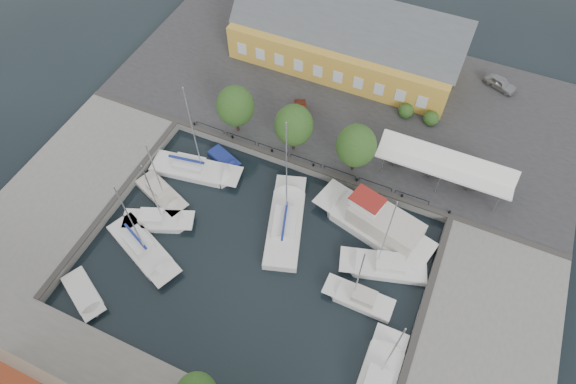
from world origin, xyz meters
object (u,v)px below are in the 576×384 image
object	(u,v)px
car_red	(301,112)
west_boat_d	(143,248)
east_boat_b	(360,299)
west_boat_a	(194,170)
tent_canopy	(445,163)
car_silver	(501,83)
launch_nw	(224,159)
west_boat_c	(157,222)
launch_sw	(84,294)
trawler	(378,225)
west_boat_b	(161,194)
east_boat_a	(385,267)
warehouse	(342,38)
center_sailboat	(285,224)

from	to	relation	value
car_red	west_boat_d	distance (m)	23.63
east_boat_b	west_boat_a	bearing A→B (deg)	162.55
tent_canopy	car_silver	distance (m)	17.53
car_silver	west_boat_d	xyz separation A→B (m)	(-28.08, -36.92, -1.44)
west_boat_d	launch_nw	distance (m)	13.57
west_boat_c	launch_sw	world-z (taller)	west_boat_c
car_red	trawler	distance (m)	16.98
east_boat_b	west_boat_b	world-z (taller)	west_boat_b
tent_canopy	launch_sw	distance (m)	37.82
trawler	west_boat_d	size ratio (longest dim) A/B	1.08
west_boat_c	east_boat_a	bearing A→B (deg)	11.46
west_boat_a	west_boat_c	size ratio (longest dim) A/B	1.31
trawler	west_boat_c	xyz separation A→B (m)	(-21.03, -8.37, -0.76)
warehouse	west_boat_a	size ratio (longest dim) A/B	2.14
car_silver	west_boat_b	world-z (taller)	west_boat_b
tent_canopy	west_boat_a	xyz separation A→B (m)	(-25.09, -9.24, -3.41)
warehouse	east_boat_b	distance (m)	33.05
trawler	center_sailboat	bearing A→B (deg)	-159.07
center_sailboat	east_boat_b	world-z (taller)	center_sailboat
trawler	west_boat_a	size ratio (longest dim) A/B	1.01
warehouse	car_red	bearing A→B (deg)	-93.40
west_boat_c	launch_sw	bearing A→B (deg)	-101.44
car_red	west_boat_c	xyz separation A→B (m)	(-7.94, -19.17, -1.37)
warehouse	west_boat_b	size ratio (longest dim) A/B	3.03
car_silver	launch_nw	size ratio (longest dim) A/B	0.94
west_boat_a	launch_nw	world-z (taller)	west_boat_a
tent_canopy	west_boat_b	distance (m)	30.07
car_red	center_sailboat	xyz separation A→B (m)	(4.36, -14.14, -1.27)
car_silver	east_boat_a	distance (m)	29.60
west_boat_d	launch_nw	bearing A→B (deg)	82.21
east_boat_b	launch_nw	size ratio (longest dim) A/B	2.11
car_silver	west_boat_c	world-z (taller)	west_boat_c
east_boat_a	car_silver	bearing A→B (deg)	79.29
car_silver	west_boat_a	xyz separation A→B (m)	(-28.43, -26.34, -1.44)
west_boat_d	west_boat_c	bearing A→B (deg)	98.39
tent_canopy	center_sailboat	xyz separation A→B (m)	(-12.91, -11.59, -3.32)
east_boat_b	launch_sw	distance (m)	25.87
car_red	trawler	bearing A→B (deg)	-66.95
east_boat_a	trawler	bearing A→B (deg)	118.67
center_sailboat	launch_sw	size ratio (longest dim) A/B	2.49
center_sailboat	east_boat_a	distance (m)	10.76
warehouse	car_silver	distance (m)	20.38
west_boat_b	west_boat_d	world-z (taller)	west_boat_d
tent_canopy	west_boat_d	bearing A→B (deg)	-141.29
warehouse	car_silver	size ratio (longest dim) A/B	6.84
warehouse	west_boat_c	size ratio (longest dim) A/B	2.81
center_sailboat	west_boat_b	distance (m)	13.89
west_boat_a	west_boat_c	xyz separation A→B (m)	(-0.12, -7.38, -0.01)
west_boat_b	launch_nw	xyz separation A→B (m)	(3.77, 7.08, -0.17)
east_boat_b	west_boat_b	distance (m)	23.54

